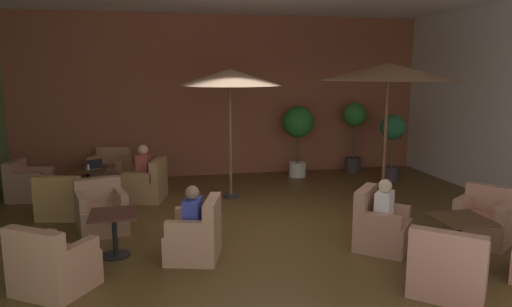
{
  "coord_description": "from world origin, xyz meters",
  "views": [
    {
      "loc": [
        -1.7,
        -7.49,
        2.61
      ],
      "look_at": [
        0.0,
        0.41,
        1.16
      ],
      "focal_mm": 33.01,
      "sensor_mm": 36.0,
      "label": 1
    }
  ],
  "objects": [
    {
      "name": "armchair_front_left_west",
      "position": [
        -4.25,
        2.52,
        0.31
      ],
      "size": [
        0.89,
        0.85,
        0.81
      ],
      "color": "tan",
      "rests_on": "ground_plane"
    },
    {
      "name": "armchair_mid_center_south",
      "position": [
        3.15,
        -1.51,
        0.32
      ],
      "size": [
        1.01,
        1.02,
        0.84
      ],
      "color": "tan",
      "rests_on": "ground_plane"
    },
    {
      "name": "potted_tree_mid_right",
      "position": [
        3.23,
        3.58,
        1.21
      ],
      "size": [
        0.6,
        0.6,
        1.79
      ],
      "color": "#3F3330",
      "rests_on": "ground_plane"
    },
    {
      "name": "potted_tree_mid_left",
      "position": [
        1.69,
        3.39,
        1.21
      ],
      "size": [
        0.76,
        0.76,
        1.74
      ],
      "color": "beige",
      "rests_on": "ground_plane"
    },
    {
      "name": "armchair_mid_center_west",
      "position": [
        1.47,
        -1.43,
        0.32
      ],
      "size": [
        1.0,
        1.0,
        0.9
      ],
      "color": "#AD7560",
      "rests_on": "ground_plane"
    },
    {
      "name": "cafe_table_front_left",
      "position": [
        -3.08,
        2.31,
        0.51
      ],
      "size": [
        0.76,
        0.76,
        0.64
      ],
      "color": "black",
      "rests_on": "ground_plane"
    },
    {
      "name": "ground_plane",
      "position": [
        0.0,
        0.0,
        -0.01
      ],
      "size": [
        10.17,
        8.21,
        0.02
      ],
      "primitive_type": "cube",
      "color": "#533B1C"
    },
    {
      "name": "potted_tree_left_corner",
      "position": [
        3.72,
        2.49,
        1.07
      ],
      "size": [
        0.6,
        0.6,
        1.58
      ],
      "color": "#3F3237",
      "rests_on": "ground_plane"
    },
    {
      "name": "armchair_front_left_east",
      "position": [
        -1.93,
        2.01,
        0.31
      ],
      "size": [
        0.95,
        0.99,
        0.84
      ],
      "color": "#AF8053",
      "rests_on": "ground_plane"
    },
    {
      "name": "iced_drink_cup",
      "position": [
        -3.05,
        2.2,
        0.69
      ],
      "size": [
        0.08,
        0.08,
        0.11
      ],
      "primitive_type": "cylinder",
      "color": "white",
      "rests_on": "cafe_table_front_left"
    },
    {
      "name": "patio_umbrella_center_beige",
      "position": [
        2.63,
        0.77,
        2.55
      ],
      "size": [
        2.56,
        2.56,
        2.73
      ],
      "color": "#2D2D2D",
      "rests_on": "ground_plane"
    },
    {
      "name": "patron_by_window",
      "position": [
        -1.24,
        -1.2,
        0.69
      ],
      "size": [
        0.31,
        0.42,
        0.63
      ],
      "color": "#343EA7",
      "rests_on": "ground_plane"
    },
    {
      "name": "cafe_table_front_right",
      "position": [
        -2.32,
        -0.91,
        0.47
      ],
      "size": [
        0.67,
        0.67,
        0.64
      ],
      "color": "black",
      "rests_on": "ground_plane"
    },
    {
      "name": "armchair_front_right_south",
      "position": [
        -2.62,
        0.21,
        0.32
      ],
      "size": [
        0.91,
        0.95,
        0.84
      ],
      "color": "tan",
      "rests_on": "ground_plane"
    },
    {
      "name": "patio_umbrella_tall_red",
      "position": [
        -0.23,
        1.81,
        2.44
      ],
      "size": [
        2.05,
        2.05,
        2.62
      ],
      "color": "#2D2D2D",
      "rests_on": "ground_plane"
    },
    {
      "name": "cafe_table_mid_center",
      "position": [
        2.28,
        -2.13,
        0.5
      ],
      "size": [
        0.73,
        0.73,
        0.64
      ],
      "color": "black",
      "rests_on": "ground_plane"
    },
    {
      "name": "patron_blue_shirt",
      "position": [
        -1.97,
        2.02,
        0.75
      ],
      "size": [
        0.31,
        0.38,
        0.7
      ],
      "color": "#B24642",
      "rests_on": "ground_plane"
    },
    {
      "name": "armchair_front_right_east",
      "position": [
        -1.2,
        -1.21,
        0.31
      ],
      "size": [
        0.88,
        0.92,
        0.86
      ],
      "color": "tan",
      "rests_on": "ground_plane"
    },
    {
      "name": "armchair_front_right_north",
      "position": [
        -2.95,
        -1.87,
        0.31
      ],
      "size": [
        1.07,
        1.05,
        0.84
      ],
      "color": "tan",
      "rests_on": "ground_plane"
    },
    {
      "name": "armchair_front_left_north",
      "position": [
        -3.35,
        1.16,
        0.3
      ],
      "size": [
        0.95,
        0.91,
        0.8
      ],
      "color": "tan",
      "rests_on": "ground_plane"
    },
    {
      "name": "armchair_mid_center_north",
      "position": [
        1.57,
        -2.93,
        0.3
      ],
      "size": [
        1.11,
        1.1,
        0.84
      ],
      "color": "#B47662",
      "rests_on": "ground_plane"
    },
    {
      "name": "armchair_front_left_south",
      "position": [
        -2.74,
        3.45,
        0.32
      ],
      "size": [
        0.96,
        0.91,
        0.84
      ],
      "color": "tan",
      "rests_on": "ground_plane"
    },
    {
      "name": "open_laptop",
      "position": [
        -2.95,
        2.26,
        0.69
      ],
      "size": [
        0.36,
        0.31,
        0.2
      ],
      "color": "#9EA0A5",
      "rests_on": "cafe_table_front_left"
    },
    {
      "name": "wall_back_brick",
      "position": [
        0.0,
        4.06,
        1.95
      ],
      "size": [
        10.17,
        0.08,
        3.91
      ],
      "primitive_type": "cube",
      "color": "#974F39",
      "rests_on": "ground_plane"
    },
    {
      "name": "patron_with_friend",
      "position": [
        1.5,
        -1.46,
        0.71
      ],
      "size": [
        0.39,
        0.41,
        0.62
      ],
      "color": "silver",
      "rests_on": "ground_plane"
    }
  ]
}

